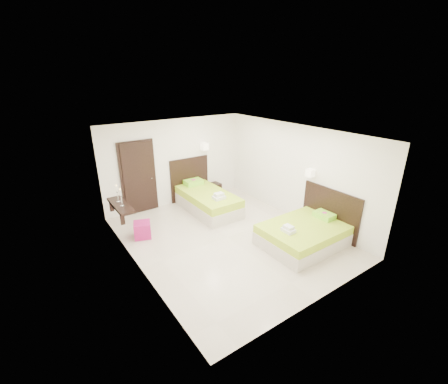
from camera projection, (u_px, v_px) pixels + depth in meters
floor at (228, 237)px, 7.49m from camera, size 5.50×5.50×0.00m
bed_single at (206, 199)px, 8.93m from camera, size 1.32×2.20×1.82m
bed_double at (305, 233)px, 7.13m from camera, size 1.92×1.64×1.59m
nightstand at (213, 189)px, 10.06m from camera, size 0.48×0.44×0.40m
ottoman at (142, 230)px, 7.44m from camera, size 0.51×0.51×0.40m
door at (139, 178)px, 8.52m from camera, size 1.02×0.15×2.14m
console_shelf at (120, 206)px, 7.30m from camera, size 0.35×1.20×0.78m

